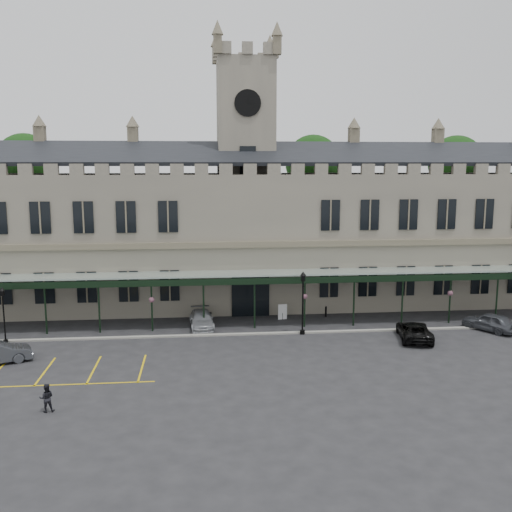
{
  "coord_description": "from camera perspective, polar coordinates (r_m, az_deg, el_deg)",
  "views": [
    {
      "loc": [
        -4.08,
        -36.3,
        12.87
      ],
      "look_at": [
        0.0,
        6.0,
        6.0
      ],
      "focal_mm": 40.0,
      "sensor_mm": 36.0,
      "label": 1
    }
  ],
  "objects": [
    {
      "name": "bollard_left",
      "position": [
        47.4,
        -4.54,
        -6.09
      ],
      "size": [
        0.14,
        0.14,
        0.81
      ],
      "primitive_type": "cylinder",
      "color": "black",
      "rests_on": "ground"
    },
    {
      "name": "lamp_post_mid",
      "position": [
        43.42,
        4.7,
        -4.13
      ],
      "size": [
        0.46,
        0.46,
        4.88
      ],
      "color": "black",
      "rests_on": "ground"
    },
    {
      "name": "parking_markings",
      "position": [
        38.41,
        -20.52,
        -11.0
      ],
      "size": [
        16.0,
        6.0,
        0.01
      ],
      "primitive_type": null,
      "color": "gold",
      "rests_on": "ground"
    },
    {
      "name": "kerb",
      "position": [
        43.91,
        0.06,
        -7.78
      ],
      "size": [
        60.0,
        0.4,
        0.12
      ],
      "primitive_type": "cube",
      "color": "gray",
      "rests_on": "ground"
    },
    {
      "name": "canopy",
      "position": [
        45.19,
        -0.18,
        -4.21
      ],
      "size": [
        50.0,
        4.1,
        4.3
      ],
      "color": "#8C9E93",
      "rests_on": "ground"
    },
    {
      "name": "car_van",
      "position": [
        44.17,
        15.55,
        -7.21
      ],
      "size": [
        3.09,
        5.1,
        1.32
      ],
      "primitive_type": "imported",
      "rotation": [
        0.0,
        0.0,
        2.94
      ],
      "color": "black",
      "rests_on": "ground"
    },
    {
      "name": "tree_behind_right",
      "position": [
        67.43,
        19.33,
        8.63
      ],
      "size": [
        6.0,
        6.0,
        16.0
      ],
      "color": "#332314",
      "rests_on": "ground"
    },
    {
      "name": "bollard_right",
      "position": [
        49.11,
        7.0,
        -5.55
      ],
      "size": [
        0.16,
        0.16,
        0.89
      ],
      "primitive_type": "cylinder",
      "color": "black",
      "rests_on": "ground"
    },
    {
      "name": "station_building",
      "position": [
        52.76,
        -1.03,
        2.21
      ],
      "size": [
        60.0,
        10.36,
        17.3
      ],
      "color": "#6C675A",
      "rests_on": "ground"
    },
    {
      "name": "ground",
      "position": [
        38.73,
        0.86,
        -10.23
      ],
      "size": [
        140.0,
        140.0,
        0.0
      ],
      "primitive_type": "plane",
      "color": "black"
    },
    {
      "name": "person_b",
      "position": [
        32.65,
        -20.21,
        -13.18
      ],
      "size": [
        0.83,
        0.7,
        1.52
      ],
      "primitive_type": "imported",
      "rotation": [
        0.0,
        0.0,
        3.33
      ],
      "color": "black",
      "rests_on": "ground"
    },
    {
      "name": "tree_behind_mid",
      "position": [
        62.48,
        5.71,
        9.09
      ],
      "size": [
        6.0,
        6.0,
        16.0
      ],
      "color": "#332314",
      "rests_on": "ground"
    },
    {
      "name": "car_taxi",
      "position": [
        45.84,
        -5.45,
        -6.33
      ],
      "size": [
        2.09,
        4.56,
        1.29
      ],
      "primitive_type": "imported",
      "rotation": [
        0.0,
        0.0,
        0.06
      ],
      "color": "#A1A4A9",
      "rests_on": "ground"
    },
    {
      "name": "sign_board",
      "position": [
        47.96,
        2.67,
        -5.61
      ],
      "size": [
        0.75,
        0.16,
        1.29
      ],
      "rotation": [
        0.0,
        0.0,
        0.14
      ],
      "color": "black",
      "rests_on": "ground"
    },
    {
      "name": "clock_tower",
      "position": [
        52.46,
        -1.06,
        9.44
      ],
      "size": [
        5.6,
        5.6,
        24.8
      ],
      "color": "#6C675A",
      "rests_on": "ground"
    },
    {
      "name": "car_right_a",
      "position": [
        48.29,
        22.35,
        -6.1
      ],
      "size": [
        3.76,
        4.43,
        1.43
      ],
      "primitive_type": "imported",
      "rotation": [
        0.0,
        0.0,
        3.74
      ],
      "color": "#3D4046",
      "rests_on": "ground"
    },
    {
      "name": "tree_behind_left",
      "position": [
        63.87,
        -22.05,
        8.47
      ],
      "size": [
        6.0,
        6.0,
        16.0
      ],
      "color": "#332314",
      "rests_on": "ground"
    },
    {
      "name": "lamp_post_left",
      "position": [
        45.01,
        -23.94,
        -4.97
      ],
      "size": [
        0.4,
        0.4,
        4.18
      ],
      "color": "black",
      "rests_on": "ground"
    }
  ]
}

